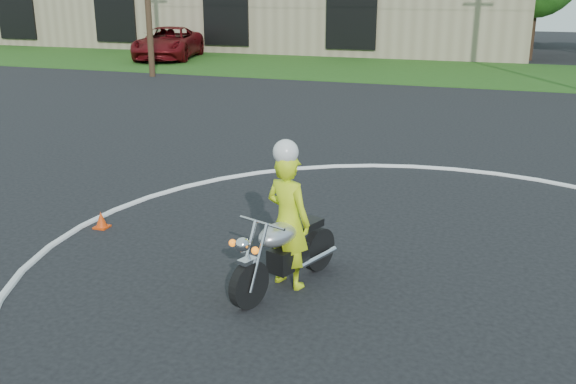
% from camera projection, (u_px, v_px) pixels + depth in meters
% --- Properties ---
extents(grass_strip, '(120.00, 10.00, 0.02)m').
position_uv_depth(grass_strip, '(486.00, 74.00, 31.25)').
color(grass_strip, '#1E4714').
rests_on(grass_strip, ground).
extents(course_markings, '(19.05, 19.05, 0.12)m').
position_uv_depth(course_markings, '(568.00, 258.00, 10.19)').
color(course_markings, silver).
rests_on(course_markings, ground).
extents(primary_motorcycle, '(1.08, 2.13, 1.17)m').
position_uv_depth(primary_motorcycle, '(284.00, 252.00, 9.02)').
color(primary_motorcycle, black).
rests_on(primary_motorcycle, ground).
extents(rider_primary_grp, '(0.83, 0.69, 2.17)m').
position_uv_depth(rider_primary_grp, '(288.00, 217.00, 9.00)').
color(rider_primary_grp, '#CFE918').
rests_on(rider_primary_grp, ground).
extents(pickup_grp, '(4.49, 7.07, 1.82)m').
position_uv_depth(pickup_grp, '(168.00, 43.00, 37.31)').
color(pickup_grp, '#5C0A0E').
rests_on(pickup_grp, ground).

